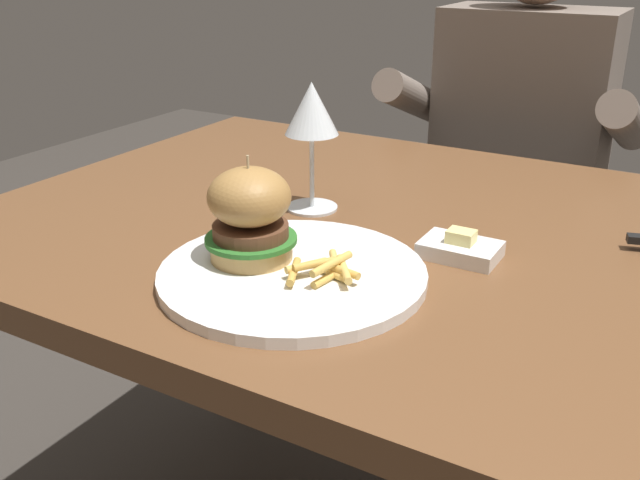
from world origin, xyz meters
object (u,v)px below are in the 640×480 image
(main_plate, at_px, (293,274))
(burger_sandwich, at_px, (250,214))
(wine_glass, at_px, (313,113))
(butter_dish, at_px, (460,248))
(diner_person, at_px, (513,197))

(main_plate, distance_m, burger_sandwich, 0.09)
(wine_glass, bearing_deg, burger_sandwich, -78.90)
(main_plate, distance_m, butter_dish, 0.22)
(wine_glass, relative_size, butter_dish, 1.95)
(burger_sandwich, relative_size, diner_person, 0.11)
(main_plate, height_order, wine_glass, wine_glass)
(main_plate, xyz_separation_m, butter_dish, (0.15, 0.16, 0.00))
(main_plate, height_order, butter_dish, butter_dish)
(diner_person, bearing_deg, butter_dish, -80.23)
(butter_dish, relative_size, diner_person, 0.08)
(main_plate, relative_size, burger_sandwich, 2.46)
(burger_sandwich, height_order, diner_person, diner_person)
(main_plate, xyz_separation_m, wine_glass, (-0.10, 0.22, 0.14))
(butter_dish, bearing_deg, diner_person, 99.77)
(butter_dish, bearing_deg, wine_glass, 166.25)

